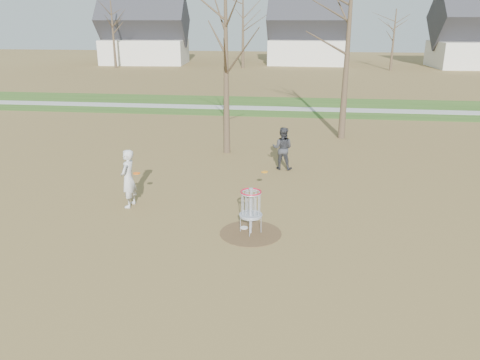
{
  "coord_description": "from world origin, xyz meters",
  "views": [
    {
      "loc": [
        1.24,
        -12.25,
        5.89
      ],
      "look_at": [
        -0.5,
        1.5,
        1.1
      ],
      "focal_mm": 35.0,
      "sensor_mm": 36.0,
      "label": 1
    }
  ],
  "objects_px": {
    "disc_grounded": "(244,228)",
    "disc_golf_basket": "(251,204)",
    "player_throwing": "(282,148)",
    "player_standing": "(128,179)"
  },
  "relations": [
    {
      "from": "player_standing",
      "to": "disc_grounded",
      "type": "distance_m",
      "value": 4.26
    },
    {
      "from": "disc_grounded",
      "to": "player_throwing",
      "type": "bearing_deg",
      "value": 81.71
    },
    {
      "from": "player_throwing",
      "to": "disc_golf_basket",
      "type": "bearing_deg",
      "value": 92.63
    },
    {
      "from": "player_throwing",
      "to": "disc_golf_basket",
      "type": "xyz_separation_m",
      "value": [
        -0.65,
        -6.3,
        0.04
      ]
    },
    {
      "from": "player_standing",
      "to": "disc_grounded",
      "type": "relative_size",
      "value": 8.77
    },
    {
      "from": "player_throwing",
      "to": "player_standing",
      "type": "bearing_deg",
      "value": 52.87
    },
    {
      "from": "player_standing",
      "to": "disc_golf_basket",
      "type": "xyz_separation_m",
      "value": [
        4.18,
        -1.57,
        -0.05
      ]
    },
    {
      "from": "disc_grounded",
      "to": "player_standing",
      "type": "bearing_deg",
      "value": 162.37
    },
    {
      "from": "disc_grounded",
      "to": "disc_golf_basket",
      "type": "xyz_separation_m",
      "value": [
        0.23,
        -0.31,
        0.89
      ]
    },
    {
      "from": "player_throwing",
      "to": "disc_grounded",
      "type": "relative_size",
      "value": 7.99
    }
  ]
}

